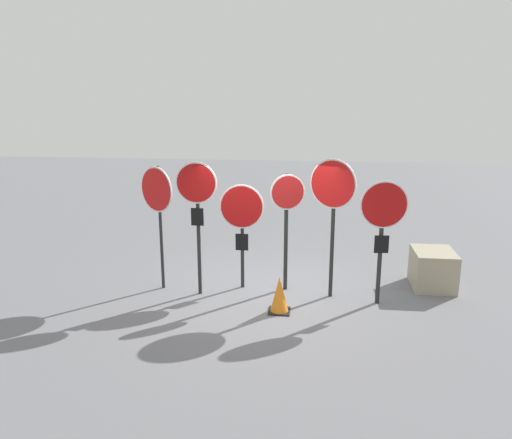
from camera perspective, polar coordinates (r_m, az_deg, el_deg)
The scene contains 9 objects.
ground_plane at distance 9.73m, azimuth 1.32°, elevation -8.55°, with size 40.00×40.00×0.00m, color slate.
stop_sign_0 at distance 9.67m, azimuth -11.22°, elevation 2.44°, with size 0.75×0.50×2.44m.
stop_sign_1 at distance 9.25m, azimuth -6.76°, elevation 2.27°, with size 0.77×0.13×2.57m.
stop_sign_2 at distance 9.59m, azimuth -1.64°, elevation 0.48°, with size 0.86×0.13×2.10m.
stop_sign_3 at distance 9.47m, azimuth 3.56°, elevation 1.21°, with size 0.65×0.26×2.31m.
stop_sign_4 at distance 9.15m, azimuth 8.77°, elevation 2.50°, with size 0.82×0.43×2.64m.
stop_sign_5 at distance 9.07m, azimuth 14.31°, elevation 0.13°, with size 0.85×0.18×2.30m.
traffic_cone_0 at distance 8.90m, azimuth 2.70°, elevation -8.56°, with size 0.38×0.38×0.65m.
storage_crate at distance 10.57m, azimuth 19.56°, elevation -5.35°, with size 0.79×0.96×0.75m.
Camera 1 is at (0.82, -8.94, 3.75)m, focal length 35.00 mm.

